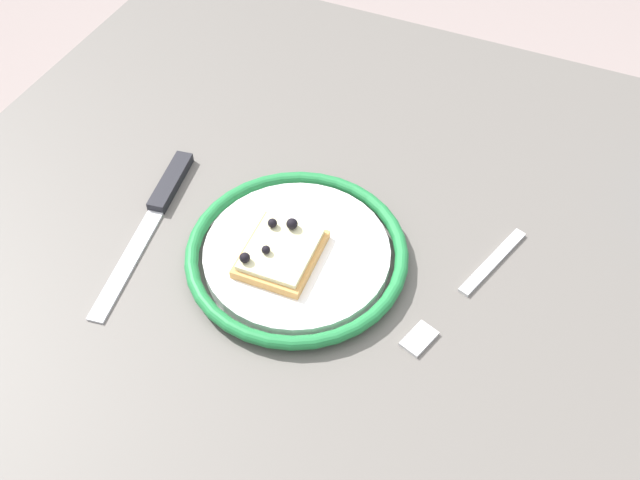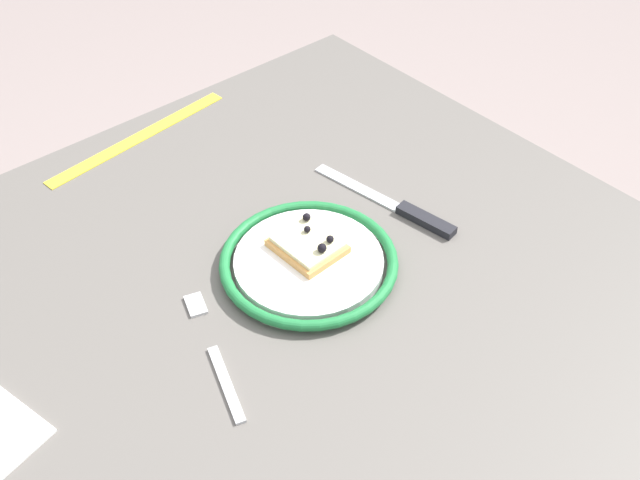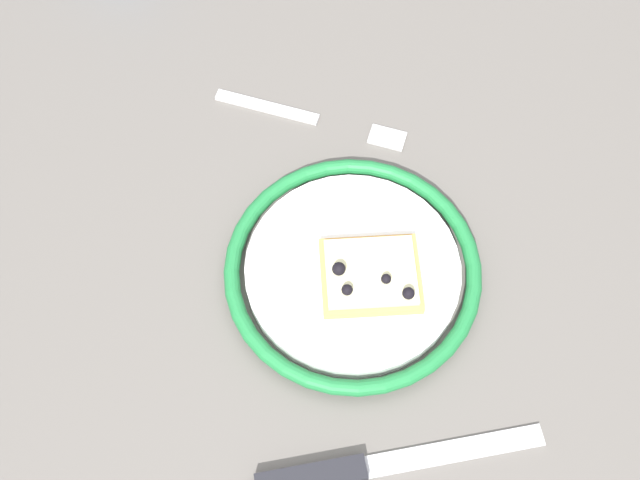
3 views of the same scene
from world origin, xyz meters
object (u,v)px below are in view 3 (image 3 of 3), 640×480
dining_table (341,274)px  fork (311,118)px  knife (351,470)px  pizza_slice_near (370,275)px  plate (353,270)px

dining_table → fork: 0.16m
knife → fork: size_ratio=1.22×
pizza_slice_near → knife: pizza_slice_near is taller
pizza_slice_near → knife: 0.17m
plate → pizza_slice_near: 0.02m
plate → knife: bearing=-2.8°
plate → knife: plate is taller
dining_table → pizza_slice_near: size_ratio=10.74×
pizza_slice_near → knife: (0.16, -0.02, -0.02)m
dining_table → fork: (-0.14, -0.03, 0.08)m
dining_table → knife: bearing=-0.4°
knife → dining_table: bearing=179.6°
knife → fork: knife is taller
plate → dining_table: bearing=-169.1°
plate → fork: (-0.17, -0.03, -0.01)m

